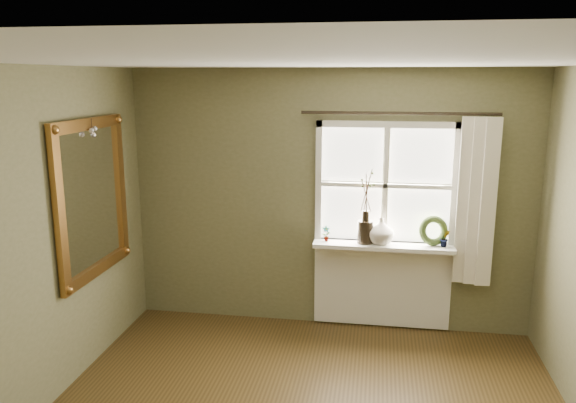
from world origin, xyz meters
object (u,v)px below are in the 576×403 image
(wreath, at_px, (433,234))
(gilt_mirror, at_px, (93,198))
(cream_vase, at_px, (381,231))
(dark_jug, at_px, (365,232))

(wreath, xyz_separation_m, gilt_mirror, (-2.99, -0.95, 0.45))
(cream_vase, bearing_deg, dark_jug, 180.00)
(cream_vase, relative_size, gilt_mirror, 0.19)
(cream_vase, height_order, gilt_mirror, gilt_mirror)
(dark_jug, xyz_separation_m, gilt_mirror, (-2.34, -0.91, 0.45))
(dark_jug, height_order, wreath, wreath)
(dark_jug, xyz_separation_m, wreath, (0.65, 0.04, -0.00))
(dark_jug, distance_m, cream_vase, 0.15)
(wreath, bearing_deg, cream_vase, 166.16)
(wreath, distance_m, gilt_mirror, 3.17)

